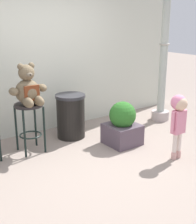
{
  "coord_description": "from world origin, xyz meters",
  "views": [
    {
      "loc": [
        -2.37,
        -3.22,
        2.01
      ],
      "look_at": [
        0.22,
        0.37,
        0.65
      ],
      "focal_mm": 50.0,
      "sensor_mm": 36.0,
      "label": 1
    }
  ],
  "objects_px": {
    "child_walking": "(179,113)",
    "lamppost": "(163,70)",
    "planter_with_shrub": "(122,125)",
    "teddy_bear": "(28,89)",
    "trash_bin": "(71,116)",
    "bar_stool_with_teddy": "(29,117)"
  },
  "relations": [
    {
      "from": "lamppost",
      "to": "planter_with_shrub",
      "type": "xyz_separation_m",
      "value": [
        -1.45,
        -0.52,
        -0.68
      ]
    },
    {
      "from": "child_walking",
      "to": "teddy_bear",
      "type": "bearing_deg",
      "value": -104.01
    },
    {
      "from": "teddy_bear",
      "to": "trash_bin",
      "type": "xyz_separation_m",
      "value": [
        0.82,
        0.19,
        -0.61
      ]
    },
    {
      "from": "lamppost",
      "to": "planter_with_shrub",
      "type": "relative_size",
      "value": 3.63
    },
    {
      "from": "child_walking",
      "to": "lamppost",
      "type": "bearing_deg",
      "value": 168.26
    },
    {
      "from": "trash_bin",
      "to": "planter_with_shrub",
      "type": "xyz_separation_m",
      "value": [
        0.52,
        -0.76,
        -0.05
      ]
    },
    {
      "from": "planter_with_shrub",
      "to": "lamppost",
      "type": "bearing_deg",
      "value": 19.75
    },
    {
      "from": "teddy_bear",
      "to": "planter_with_shrub",
      "type": "height_order",
      "value": "teddy_bear"
    },
    {
      "from": "child_walking",
      "to": "lamppost",
      "type": "xyz_separation_m",
      "value": [
        1.15,
        1.4,
        0.31
      ]
    },
    {
      "from": "planter_with_shrub",
      "to": "teddy_bear",
      "type": "bearing_deg",
      "value": 156.89
    },
    {
      "from": "trash_bin",
      "to": "teddy_bear",
      "type": "bearing_deg",
      "value": -167.0
    },
    {
      "from": "bar_stool_with_teddy",
      "to": "planter_with_shrub",
      "type": "distance_m",
      "value": 1.48
    },
    {
      "from": "lamppost",
      "to": "teddy_bear",
      "type": "bearing_deg",
      "value": 178.97
    },
    {
      "from": "teddy_bear",
      "to": "lamppost",
      "type": "bearing_deg",
      "value": -1.03
    },
    {
      "from": "bar_stool_with_teddy",
      "to": "teddy_bear",
      "type": "height_order",
      "value": "teddy_bear"
    },
    {
      "from": "child_walking",
      "to": "trash_bin",
      "type": "bearing_deg",
      "value": -125.98
    },
    {
      "from": "child_walking",
      "to": "planter_with_shrub",
      "type": "xyz_separation_m",
      "value": [
        -0.29,
        0.88,
        -0.37
      ]
    },
    {
      "from": "lamppost",
      "to": "planter_with_shrub",
      "type": "height_order",
      "value": "lamppost"
    },
    {
      "from": "lamppost",
      "to": "bar_stool_with_teddy",
      "type": "bearing_deg",
      "value": 178.37
    },
    {
      "from": "lamppost",
      "to": "child_walking",
      "type": "bearing_deg",
      "value": -129.45
    },
    {
      "from": "bar_stool_with_teddy",
      "to": "teddy_bear",
      "type": "distance_m",
      "value": 0.44
    },
    {
      "from": "child_walking",
      "to": "planter_with_shrub",
      "type": "bearing_deg",
      "value": -133.9
    }
  ]
}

